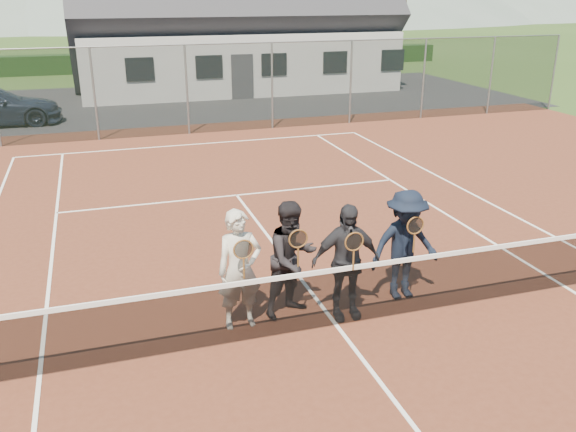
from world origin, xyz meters
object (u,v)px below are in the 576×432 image
Objects in this scene: player_b at (292,259)px; player_c at (346,262)px; tennis_net at (337,294)px; player_a at (240,270)px; player_d at (405,245)px; clubhouse at (231,5)px.

player_c is (0.72, -0.34, 0.00)m from player_b.
tennis_net is 1.46m from player_a.
player_a is at bearing -178.18° from player_d.
clubhouse is 8.67× the size of player_a.
tennis_net is 0.85m from player_b.
clubhouse is 8.67× the size of player_d.
player_d is at bearing -1.35° from player_b.
player_b is 1.00× the size of player_d.
player_a is 1.00× the size of player_b.
player_c and player_d have the same top height.
player_a is 0.85m from player_b.
player_c is at bearing 46.98° from tennis_net.
player_d is (-2.65, -23.46, -3.07)m from clubhouse.
clubhouse reaches higher than player_c.
tennis_net is 0.50m from player_c.
player_b is 1.00× the size of player_c.
player_a is at bearing -102.77° from clubhouse.
clubhouse is 8.67× the size of player_c.
player_c is at bearing -99.04° from clubhouse.
player_a reaches higher than tennis_net.
player_b and player_c have the same top height.
player_a is 1.00× the size of player_d.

